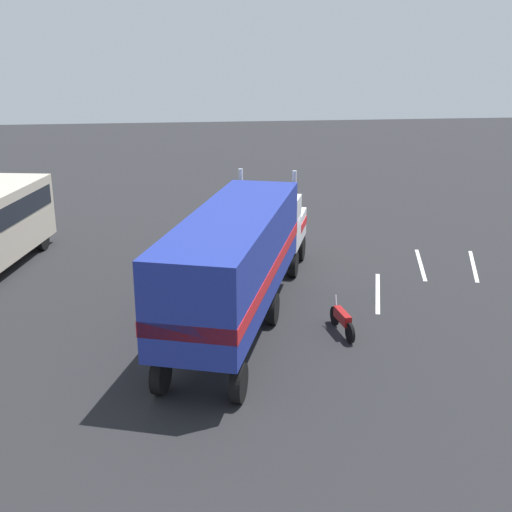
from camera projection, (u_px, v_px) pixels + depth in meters
name	position (u px, v px, depth m)	size (l,w,h in m)	color
ground_plane	(275.00, 268.00, 27.87)	(120.00, 120.00, 0.00)	#232326
lane_stripe_near	(378.00, 293.00, 25.04)	(4.40, 0.16, 0.01)	silver
lane_stripe_mid	(421.00, 264.00, 28.33)	(4.40, 0.16, 0.01)	silver
lane_stripe_far	(474.00, 266.00, 28.15)	(4.40, 0.16, 0.01)	silver
semi_truck	(242.00, 251.00, 21.76)	(14.17, 7.08, 4.50)	silver
person_bystander	(160.00, 297.00, 22.13)	(0.40, 0.48, 1.63)	black
motorcycle	(342.00, 320.00, 21.32)	(2.11, 0.35, 1.12)	black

